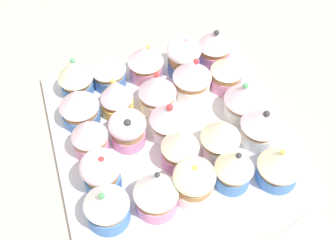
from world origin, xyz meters
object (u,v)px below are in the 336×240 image
(cupcake_13, at_px, (145,62))
(cupcake_8, at_px, (184,56))
(cupcake_12, at_px, (156,91))
(cupcake_22, at_px, (75,76))
(cupcake_11, at_px, (168,119))
(cupcake_14, at_px, (156,192))
(cupcake_20, at_px, (89,136))
(baking_tray, at_px, (168,134))
(cupcake_10, at_px, (177,149))
(cupcake_7, at_px, (192,77))
(cupcake_5, at_px, (234,168))
(cupcake_21, at_px, (79,106))
(cupcake_17, at_px, (108,69))
(cupcake_19, at_px, (101,172))
(cupcake_3, at_px, (227,72))
(cupcake_2, at_px, (245,98))
(cupcake_6, at_px, (221,137))
(cupcake_16, at_px, (116,97))
(cupcake_0, at_px, (280,165))
(cupcake_15, at_px, (129,131))
(cupcake_1, at_px, (261,125))
(cupcake_18, at_px, (107,205))
(cupcake_4, at_px, (215,45))
(cupcake_9, at_px, (192,182))

(cupcake_13, bearing_deg, cupcake_8, -95.98)
(cupcake_12, xyz_separation_m, cupcake_22, (0.07, 0.12, 0.00))
(cupcake_11, bearing_deg, cupcake_14, 155.07)
(cupcake_20, bearing_deg, cupcake_22, -0.73)
(baking_tray, xyz_separation_m, cupcake_13, (0.13, 0.00, 0.04))
(cupcake_10, bearing_deg, cupcake_7, -28.00)
(cupcake_12, bearing_deg, cupcake_5, -159.94)
(cupcake_14, distance_m, cupcake_21, 0.20)
(cupcake_22, bearing_deg, cupcake_12, -120.95)
(cupcake_8, bearing_deg, cupcake_17, 85.96)
(cupcake_19, bearing_deg, cupcake_13, -31.58)
(cupcake_21, bearing_deg, cupcake_3, -89.72)
(cupcake_2, relative_size, cupcake_17, 1.05)
(cupcake_21, bearing_deg, baking_tray, -116.80)
(cupcake_6, height_order, cupcake_8, cupcake_6)
(cupcake_11, bearing_deg, cupcake_20, 87.01)
(cupcake_7, xyz_separation_m, cupcake_12, (-0.01, 0.07, -0.00))
(cupcake_3, distance_m, cupcake_7, 0.06)
(cupcake_10, relative_size, cupcake_16, 0.92)
(cupcake_0, relative_size, cupcake_3, 1.05)
(cupcake_22, bearing_deg, cupcake_2, -116.85)
(cupcake_15, bearing_deg, cupcake_1, -104.95)
(cupcake_21, xyz_separation_m, cupcake_22, (0.06, -0.01, 0.00))
(cupcake_16, distance_m, cupcake_18, 0.19)
(cupcake_3, xyz_separation_m, cupcake_20, (-0.06, 0.25, 0.00))
(cupcake_0, xyz_separation_m, cupcake_20, (0.13, 0.25, 0.00))
(cupcake_16, bearing_deg, cupcake_6, -134.29)
(cupcake_6, relative_size, cupcake_10, 1.08)
(cupcake_19, bearing_deg, cupcake_3, -61.76)
(cupcake_3, height_order, cupcake_13, cupcake_13)
(cupcake_10, relative_size, cupcake_18, 0.90)
(cupcake_7, distance_m, cupcake_12, 0.07)
(cupcake_12, height_order, cupcake_13, cupcake_12)
(cupcake_0, distance_m, cupcake_7, 0.21)
(cupcake_6, bearing_deg, cupcake_4, -18.76)
(cupcake_1, relative_size, cupcake_16, 0.93)
(cupcake_10, relative_size, cupcake_12, 0.92)
(cupcake_2, distance_m, cupcake_5, 0.14)
(cupcake_10, bearing_deg, cupcake_16, 26.61)
(cupcake_5, height_order, cupcake_17, cupcake_5)
(baking_tray, xyz_separation_m, cupcake_10, (-0.06, 0.00, 0.04))
(cupcake_1, height_order, cupcake_15, cupcake_1)
(cupcake_7, bearing_deg, cupcake_0, -161.91)
(cupcake_8, bearing_deg, cupcake_10, 158.58)
(cupcake_4, relative_size, cupcake_20, 1.00)
(cupcake_6, height_order, cupcake_7, cupcake_7)
(cupcake_7, relative_size, cupcake_13, 1.07)
(cupcake_11, height_order, cupcake_22, same)
(cupcake_9, distance_m, cupcake_20, 0.17)
(cupcake_9, bearing_deg, cupcake_10, 0.92)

